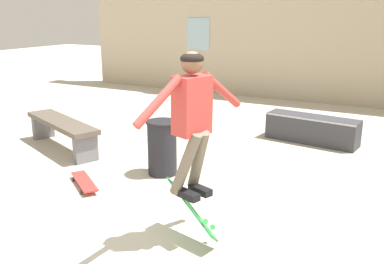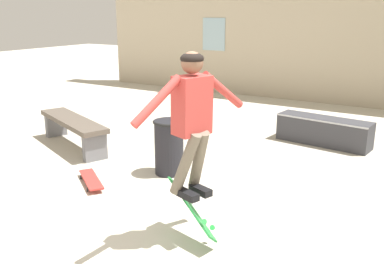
{
  "view_description": "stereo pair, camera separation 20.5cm",
  "coord_description": "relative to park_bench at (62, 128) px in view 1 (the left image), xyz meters",
  "views": [
    {
      "loc": [
        2.25,
        -3.07,
        2.28
      ],
      "look_at": [
        0.41,
        0.41,
        1.16
      ],
      "focal_mm": 40.0,
      "sensor_mm": 36.0,
      "label": 1
    },
    {
      "loc": [
        2.43,
        -2.97,
        2.28
      ],
      "look_at": [
        0.41,
        0.41,
        1.16
      ],
      "focal_mm": 40.0,
      "sensor_mm": 36.0,
      "label": 2
    }
  ],
  "objects": [
    {
      "name": "trash_bin",
      "position": [
        2.11,
        -0.19,
        0.04
      ],
      "size": [
        0.46,
        0.46,
        0.79
      ],
      "color": "black",
      "rests_on": "ground_plane"
    },
    {
      "name": "skateboard_resting",
      "position": [
        1.43,
        -1.08,
        -0.31
      ],
      "size": [
        0.75,
        0.6,
        0.08
      ],
      "rotation": [
        0.0,
        0.0,
        5.67
      ],
      "color": "red",
      "rests_on": "ground_plane"
    },
    {
      "name": "building_backdrop",
      "position": [
        2.93,
        6.1,
        1.53
      ],
      "size": [
        14.56,
        0.52,
        4.53
      ],
      "color": "#B7A88E",
      "rests_on": "ground_plane"
    },
    {
      "name": "skate_ledge",
      "position": [
        3.66,
        2.39,
        -0.14
      ],
      "size": [
        1.66,
        0.66,
        0.48
      ],
      "rotation": [
        0.0,
        0.0,
        -0.13
      ],
      "color": "#38383D",
      "rests_on": "ground_plane"
    },
    {
      "name": "ground_plane",
      "position": [
        2.96,
        -2.05,
        -0.38
      ],
      "size": [
        40.0,
        40.0,
        0.0
      ],
      "primitive_type": "plane",
      "color": "beige"
    },
    {
      "name": "skateboard_flipping",
      "position": [
        3.35,
        -1.61,
        -0.03
      ],
      "size": [
        0.68,
        0.47,
        0.53
      ],
      "rotation": [
        0.0,
        0.0,
        -0.41
      ],
      "color": "#237F38"
    },
    {
      "name": "skater",
      "position": [
        3.37,
        -1.64,
        0.98
      ],
      "size": [
        0.51,
        1.31,
        1.42
      ],
      "rotation": [
        0.0,
        0.0,
        -0.33
      ],
      "color": "#B23833"
    },
    {
      "name": "park_bench",
      "position": [
        0.0,
        0.0,
        0.0
      ],
      "size": [
        1.98,
        1.15,
        0.51
      ],
      "rotation": [
        0.0,
        0.0,
        -0.39
      ],
      "color": "brown",
      "rests_on": "ground_plane"
    }
  ]
}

